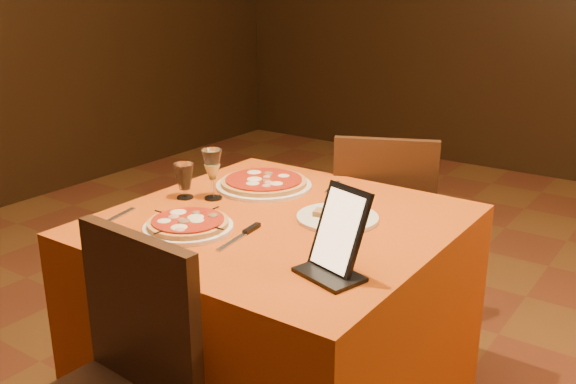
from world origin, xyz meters
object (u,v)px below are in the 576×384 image
Objects in this scene: main_table at (280,317)px; pizza_near at (188,225)px; chair_main_far at (384,228)px; wine_glass at (212,174)px; pizza_far at (264,184)px; tablet at (340,230)px; water_glass at (184,181)px.

pizza_near is (-0.18, -0.25, 0.39)m from main_table.
chair_main_far is 3.14× the size of pizza_near.
wine_glass is (-0.13, 0.27, 0.08)m from pizza_near.
tablet reaches higher than pizza_far.
chair_main_far reaches higher than pizza_far.
pizza_far is at bearing 97.46° from pizza_near.
water_glass is 0.53× the size of tablet.
water_glass is at bearing -176.48° from main_table.
water_glass reaches higher than pizza_near.
pizza_near reaches higher than main_table.
main_table is at bearing 53.46° from pizza_near.
pizza_far is at bearing 158.86° from tablet.
tablet is at bearing 1.87° from pizza_near.
wine_glass reaches higher than pizza_near.
tablet reaches higher than wine_glass.
tablet is at bearing -37.40° from pizza_far.
pizza_near is 1.19× the size of tablet.
chair_main_far is 0.93m from wine_glass.
water_glass is at bearing 39.74° from chair_main_far.
chair_main_far is 4.79× the size of wine_glass.
chair_main_far is at bearing 63.77° from water_glass.
chair_main_far is at bearing 90.00° from main_table.
wine_glass is (-0.32, 0.03, 0.47)m from main_table.
pizza_near is at bearing -126.54° from main_table.
main_table is 0.52m from pizza_far.
wine_glass is at bearing 175.76° from tablet.
tablet reaches higher than pizza_near.
tablet is (0.37, -1.03, 0.41)m from chair_main_far.
tablet is (0.78, -0.20, 0.06)m from water_glass.
chair_main_far is 0.99m from water_glass.
chair_main_far is 1.11m from pizza_near.
chair_main_far is at bearing 66.34° from pizza_far.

